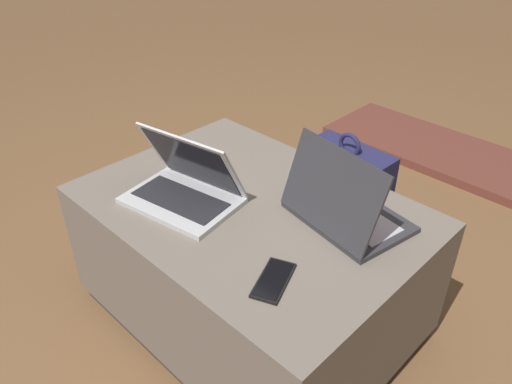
# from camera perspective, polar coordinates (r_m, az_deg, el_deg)

# --- Properties ---
(ground_plane) EXTENTS (14.00, 14.00, 0.00)m
(ground_plane) POSITION_cam_1_polar(r_m,az_deg,el_deg) (1.82, -0.58, -13.78)
(ground_plane) COLOR brown
(ottoman) EXTENTS (1.02, 0.73, 0.47)m
(ottoman) POSITION_cam_1_polar(r_m,az_deg,el_deg) (1.65, -0.62, -8.13)
(ottoman) COLOR #3D3832
(ottoman) RESTS_ON ground_plane
(laptop_near) EXTENTS (0.37, 0.29, 0.22)m
(laptop_near) POSITION_cam_1_polar(r_m,az_deg,el_deg) (1.52, -8.09, 0.60)
(laptop_near) COLOR silver
(laptop_near) RESTS_ON ottoman
(laptop_far) EXTENTS (0.37, 0.29, 0.24)m
(laptop_far) POSITION_cam_1_polar(r_m,az_deg,el_deg) (1.43, 9.90, -1.79)
(laptop_far) COLOR #333338
(laptop_far) RESTS_ON ottoman
(cell_phone) EXTENTS (0.12, 0.17, 0.01)m
(cell_phone) POSITION_cam_1_polar(r_m,az_deg,el_deg) (1.25, 2.01, -10.02)
(cell_phone) COLOR black
(cell_phone) RESTS_ON ottoman
(backpack) EXTENTS (0.33, 0.23, 0.55)m
(backpack) POSITION_cam_1_polar(r_m,az_deg,el_deg) (1.95, 10.03, -1.72)
(backpack) COLOR #23234C
(backpack) RESTS_ON ground_plane
(fireplace_hearth) EXTENTS (1.40, 0.50, 0.04)m
(fireplace_hearth) POSITION_cam_1_polar(r_m,az_deg,el_deg) (2.89, 21.72, 3.83)
(fireplace_hearth) COLOR brown
(fireplace_hearth) RESTS_ON ground_plane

